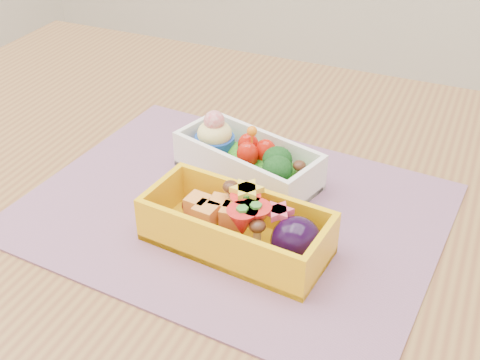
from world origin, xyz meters
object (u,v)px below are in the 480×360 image
at_px(placemat, 232,210).
at_px(bento_yellow, 240,226).
at_px(bento_white, 247,159).
at_px(table, 262,266).

bearing_deg(placemat, bento_yellow, -58.87).
bearing_deg(placemat, bento_white, 98.81).
relative_size(table, placemat, 2.70).
relative_size(placemat, bento_yellow, 2.28).
bearing_deg(bento_yellow, bento_white, 115.68).
height_order(placemat, bento_yellow, bento_yellow).
xyz_separation_m(table, placemat, (-0.03, -0.03, 0.10)).
relative_size(placemat, bento_white, 2.39).
relative_size(table, bento_yellow, 6.16).
xyz_separation_m(bento_white, bento_yellow, (0.04, -0.12, 0.00)).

